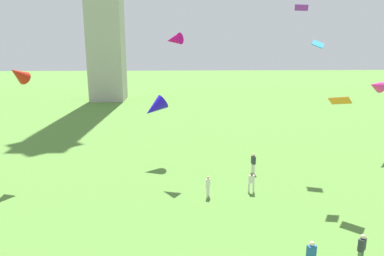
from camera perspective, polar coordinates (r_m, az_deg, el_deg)
The scene contains 12 objects.
person_1 at distance 26.35m, azimuth 2.52°, elevation -8.89°, with size 0.35×0.47×1.58m.
person_2 at distance 19.55m, azimuth 18.13°, elevation -18.28°, with size 0.49×0.36×1.63m.
person_3 at distance 20.91m, azimuth 24.99°, elevation -16.58°, with size 0.49×0.48×1.68m.
person_4 at distance 31.10m, azimuth 9.56°, elevation -5.28°, with size 0.34×0.53×1.73m.
person_5 at distance 27.39m, azimuth 9.28°, elevation -8.19°, with size 0.48×0.25×1.56m.
kite_flying_0 at distance 32.68m, azimuth -5.80°, elevation 3.21°, with size 2.73×2.31×2.17m.
kite_flying_1 at distance 30.68m, azimuth -2.87°, elevation 13.62°, with size 1.75×1.60×1.15m.
kite_flying_2 at distance 38.61m, azimuth 26.77°, elevation 5.89°, with size 1.98×1.69×1.38m.
kite_flying_4 at distance 31.29m, azimuth -25.52°, elevation 7.61°, with size 1.62×2.09×1.69m.
kite_flying_5 at distance 34.11m, azimuth 16.74°, elevation 17.57°, with size 1.26×1.01×0.53m.
kite_flying_6 at distance 28.15m, azimuth 19.08°, elevation 12.29°, with size 1.22×1.31×0.63m.
kite_flying_7 at distance 25.84m, azimuth 22.13°, elevation 3.98°, with size 1.52×1.36×0.74m.
Camera 1 is at (-2.76, -7.21, 11.13)m, focal length 34.12 mm.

